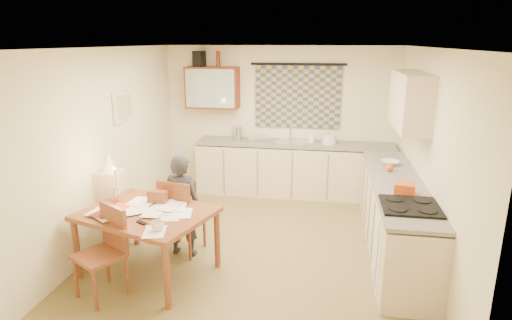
% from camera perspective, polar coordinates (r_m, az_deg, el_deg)
% --- Properties ---
extents(floor, '(4.00, 4.50, 0.02)m').
position_cam_1_polar(floor, '(5.76, 0.42, -11.07)').
color(floor, brown).
rests_on(floor, ground).
extents(ceiling, '(4.00, 4.50, 0.02)m').
position_cam_1_polar(ceiling, '(5.14, 0.48, 14.89)').
color(ceiling, white).
rests_on(ceiling, floor).
extents(wall_back, '(4.00, 0.02, 2.50)m').
position_cam_1_polar(wall_back, '(7.50, 3.21, 5.43)').
color(wall_back, '#F5EBBF').
rests_on(wall_back, floor).
extents(wall_front, '(4.00, 0.02, 2.50)m').
position_cam_1_polar(wall_front, '(3.22, -6.04, -8.83)').
color(wall_front, '#F5EBBF').
rests_on(wall_front, floor).
extents(wall_left, '(0.02, 4.50, 2.50)m').
position_cam_1_polar(wall_left, '(5.96, -19.01, 1.90)').
color(wall_left, '#F5EBBF').
rests_on(wall_left, floor).
extents(wall_right, '(0.02, 4.50, 2.50)m').
position_cam_1_polar(wall_right, '(5.38, 22.09, 0.18)').
color(wall_right, '#F5EBBF').
rests_on(wall_right, floor).
extents(window_blind, '(1.45, 0.03, 1.05)m').
position_cam_1_polar(window_blind, '(7.37, 5.57, 8.35)').
color(window_blind, navy).
rests_on(window_blind, wall_back).
extents(curtain_rod, '(1.60, 0.04, 0.04)m').
position_cam_1_polar(curtain_rod, '(7.30, 5.67, 12.61)').
color(curtain_rod, black).
rests_on(curtain_rod, wall_back).
extents(wall_cabinet, '(0.90, 0.34, 0.70)m').
position_cam_1_polar(wall_cabinet, '(7.46, -5.82, 9.59)').
color(wall_cabinet, '#621E10').
rests_on(wall_cabinet, wall_back).
extents(wall_cabinet_glass, '(0.84, 0.02, 0.64)m').
position_cam_1_polar(wall_cabinet_glass, '(7.30, -6.17, 9.44)').
color(wall_cabinet_glass, '#99B2A5').
rests_on(wall_cabinet_glass, wall_back).
extents(upper_cabinet_right, '(0.34, 1.30, 0.70)m').
position_cam_1_polar(upper_cabinet_right, '(5.76, 19.83, 7.47)').
color(upper_cabinet_right, beige).
rests_on(upper_cabinet_right, wall_right).
extents(framed_print, '(0.04, 0.50, 0.40)m').
position_cam_1_polar(framed_print, '(6.21, -17.32, 6.81)').
color(framed_print, white).
rests_on(framed_print, wall_left).
extents(print_canvas, '(0.01, 0.42, 0.32)m').
position_cam_1_polar(print_canvas, '(6.19, -17.11, 6.81)').
color(print_canvas, silver).
rests_on(print_canvas, wall_left).
extents(counter_back, '(3.30, 0.62, 0.92)m').
position_cam_1_polar(counter_back, '(7.36, 5.03, -1.20)').
color(counter_back, beige).
rests_on(counter_back, floor).
extents(counter_right, '(0.62, 2.95, 0.92)m').
position_cam_1_polar(counter_right, '(5.70, 17.93, -7.06)').
color(counter_right, beige).
rests_on(counter_right, floor).
extents(stove, '(0.61, 0.61, 0.94)m').
position_cam_1_polar(stove, '(4.89, 19.37, -10.84)').
color(stove, white).
rests_on(stove, floor).
extents(sink, '(0.66, 0.59, 0.10)m').
position_cam_1_polar(sink, '(7.25, 4.90, 2.05)').
color(sink, silver).
rests_on(sink, counter_back).
extents(tap, '(0.03, 0.03, 0.28)m').
position_cam_1_polar(tap, '(7.39, 4.62, 3.75)').
color(tap, silver).
rests_on(tap, counter_back).
extents(dish_rack, '(0.42, 0.39, 0.06)m').
position_cam_1_polar(dish_rack, '(7.30, 0.26, 2.77)').
color(dish_rack, silver).
rests_on(dish_rack, counter_back).
extents(kettle, '(0.24, 0.24, 0.24)m').
position_cam_1_polar(kettle, '(7.35, -2.51, 3.56)').
color(kettle, silver).
rests_on(kettle, counter_back).
extents(mixing_bowl, '(0.31, 0.31, 0.16)m').
position_cam_1_polar(mixing_bowl, '(7.20, 9.75, 2.76)').
color(mixing_bowl, white).
rests_on(mixing_bowl, counter_back).
extents(soap_bottle, '(0.09, 0.10, 0.19)m').
position_cam_1_polar(soap_bottle, '(7.25, 7.41, 3.08)').
color(soap_bottle, white).
rests_on(soap_bottle, counter_back).
extents(bowl, '(0.33, 0.33, 0.06)m').
position_cam_1_polar(bowl, '(6.19, 17.45, -0.34)').
color(bowl, white).
rests_on(bowl, counter_right).
extents(orange_bag, '(0.24, 0.19, 0.12)m').
position_cam_1_polar(orange_bag, '(5.06, 19.17, -3.66)').
color(orange_bag, '#DD5017').
rests_on(orange_bag, counter_right).
extents(fruit_orange, '(0.10, 0.10, 0.10)m').
position_cam_1_polar(fruit_orange, '(5.87, 17.38, -0.98)').
color(fruit_orange, '#DD5017').
rests_on(fruit_orange, counter_right).
extents(speaker, '(0.19, 0.23, 0.26)m').
position_cam_1_polar(speaker, '(7.49, -7.58, 13.24)').
color(speaker, black).
rests_on(speaker, wall_cabinet).
extents(bottle_green, '(0.08, 0.08, 0.26)m').
position_cam_1_polar(bottle_green, '(7.48, -7.34, 13.25)').
color(bottle_green, '#195926').
rests_on(bottle_green, wall_cabinet).
extents(bottle_brown, '(0.08, 0.08, 0.26)m').
position_cam_1_polar(bottle_brown, '(7.40, -5.06, 13.29)').
color(bottle_brown, '#621E10').
rests_on(bottle_brown, wall_cabinet).
extents(dining_table, '(1.62, 1.41, 0.75)m').
position_cam_1_polar(dining_table, '(5.08, -14.13, -10.54)').
color(dining_table, brown).
rests_on(dining_table, floor).
extents(chair_far, '(0.52, 0.52, 0.98)m').
position_cam_1_polar(chair_far, '(5.49, -9.71, -9.09)').
color(chair_far, brown).
rests_on(chair_far, floor).
extents(chair_near, '(0.59, 0.59, 0.95)m').
position_cam_1_polar(chair_near, '(4.83, -19.77, -13.58)').
color(chair_near, brown).
rests_on(chair_near, floor).
extents(person, '(0.52, 0.39, 1.28)m').
position_cam_1_polar(person, '(5.30, -9.87, -6.00)').
color(person, black).
rests_on(person, floor).
extents(shelf_stand, '(0.32, 0.30, 1.01)m').
position_cam_1_polar(shelf_stand, '(5.81, -18.49, -6.15)').
color(shelf_stand, beige).
rests_on(shelf_stand, floor).
extents(lampshade, '(0.20, 0.20, 0.22)m').
position_cam_1_polar(lampshade, '(5.62, -19.02, -0.33)').
color(lampshade, white).
rests_on(lampshade, shelf_stand).
extents(letter_rack, '(0.23, 0.12, 0.16)m').
position_cam_1_polar(letter_rack, '(5.08, -12.98, -4.88)').
color(letter_rack, brown).
rests_on(letter_rack, dining_table).
extents(mug, '(0.24, 0.24, 0.10)m').
position_cam_1_polar(mug, '(4.41, -13.00, -8.58)').
color(mug, white).
rests_on(mug, dining_table).
extents(magazine, '(0.41, 0.43, 0.03)m').
position_cam_1_polar(magazine, '(5.04, -20.23, -6.46)').
color(magazine, maroon).
rests_on(magazine, dining_table).
extents(book, '(0.29, 0.33, 0.02)m').
position_cam_1_polar(book, '(5.14, -18.66, -5.92)').
color(book, '#DD5017').
rests_on(book, dining_table).
extents(orange_box, '(0.14, 0.13, 0.04)m').
position_cam_1_polar(orange_box, '(4.91, -19.50, -6.92)').
color(orange_box, '#DD5017').
rests_on(orange_box, dining_table).
extents(eyeglasses, '(0.13, 0.11, 0.02)m').
position_cam_1_polar(eyeglasses, '(4.64, -15.02, -8.05)').
color(eyeglasses, black).
rests_on(eyeglasses, dining_table).
extents(candle_holder, '(0.08, 0.08, 0.18)m').
position_cam_1_polar(candle_holder, '(5.29, -18.26, -4.36)').
color(candle_holder, silver).
rests_on(candle_holder, dining_table).
extents(candle, '(0.03, 0.03, 0.22)m').
position_cam_1_polar(candle, '(5.20, -18.18, -2.38)').
color(candle, white).
rests_on(candle, dining_table).
extents(candle_flame, '(0.02, 0.02, 0.02)m').
position_cam_1_polar(candle_flame, '(5.18, -18.51, -1.07)').
color(candle_flame, '#FFCC66').
rests_on(candle_flame, dining_table).
extents(papers, '(1.15, 1.03, 0.03)m').
position_cam_1_polar(papers, '(4.92, -14.37, -6.52)').
color(papers, white).
rests_on(papers, dining_table).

